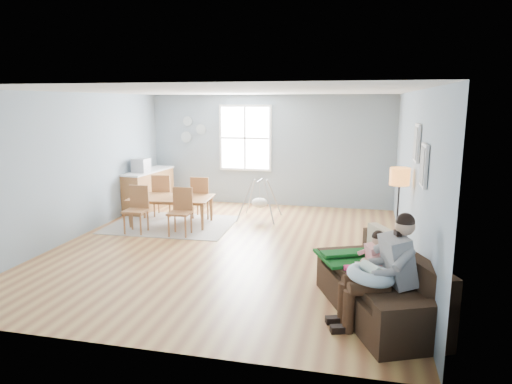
% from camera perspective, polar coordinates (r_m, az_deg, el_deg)
% --- Properties ---
extents(room, '(8.40, 9.40, 3.90)m').
position_cam_1_polar(room, '(7.77, -3.45, 10.40)').
color(room, '#9A5D36').
extents(window, '(1.32, 0.08, 1.62)m').
position_cam_1_polar(window, '(11.30, -1.35, 6.76)').
color(window, white).
rests_on(window, room).
extents(pictures, '(0.05, 1.34, 0.74)m').
position_cam_1_polar(pictures, '(6.49, 19.82, 4.55)').
color(pictures, white).
rests_on(pictures, room).
extents(wall_plates, '(0.67, 0.02, 0.66)m').
position_cam_1_polar(wall_plates, '(11.73, -8.06, 7.69)').
color(wall_plates, '#899EA4').
rests_on(wall_plates, room).
extents(sofa, '(1.57, 2.15, 0.80)m').
position_cam_1_polar(sofa, '(5.80, 15.34, -11.96)').
color(sofa, black).
rests_on(sofa, room).
extents(green_throw, '(1.13, 1.05, 0.04)m').
position_cam_1_polar(green_throw, '(6.25, 12.19, -7.87)').
color(green_throw, '#12511A').
rests_on(green_throw, sofa).
extents(beige_pillow, '(0.32, 0.46, 0.45)m').
position_cam_1_polar(beige_pillow, '(6.18, 15.21, -6.24)').
color(beige_pillow, '#BBA78F').
rests_on(beige_pillow, sofa).
extents(father, '(1.02, 0.65, 1.33)m').
position_cam_1_polar(father, '(5.36, 15.68, -9.10)').
color(father, gray).
rests_on(father, sofa).
extents(nursing_pillow, '(0.74, 0.73, 0.22)m').
position_cam_1_polar(nursing_pillow, '(5.33, 14.16, -10.05)').
color(nursing_pillow, '#C3E5F4').
rests_on(nursing_pillow, father).
extents(infant, '(0.26, 0.36, 0.13)m').
position_cam_1_polar(infant, '(5.33, 14.04, -9.14)').
color(infant, white).
rests_on(infant, nursing_pillow).
extents(toddler, '(0.53, 0.38, 0.79)m').
position_cam_1_polar(toddler, '(5.79, 14.07, -7.79)').
color(toddler, white).
rests_on(toddler, sofa).
extents(floor_lamp, '(0.31, 0.31, 1.52)m').
position_cam_1_polar(floor_lamp, '(7.43, 17.48, 0.88)').
color(floor_lamp, black).
rests_on(floor_lamp, room).
extents(storage_cube, '(0.53, 0.48, 0.54)m').
position_cam_1_polar(storage_cube, '(5.89, 14.64, -11.71)').
color(storage_cube, silver).
rests_on(storage_cube, room).
extents(rug, '(2.58, 1.99, 0.01)m').
position_cam_1_polar(rug, '(9.73, -10.47, -4.01)').
color(rug, gray).
rests_on(rug, room).
extents(dining_table, '(1.75, 1.08, 0.59)m').
position_cam_1_polar(dining_table, '(9.66, -10.53, -2.36)').
color(dining_table, brown).
rests_on(dining_table, rug).
extents(chair_sw, '(0.43, 0.43, 0.92)m').
position_cam_1_polar(chair_sw, '(9.23, -14.62, -1.72)').
color(chair_sw, olive).
rests_on(chair_sw, rug).
extents(chair_se, '(0.43, 0.43, 0.91)m').
position_cam_1_polar(chair_se, '(8.88, -9.34, -2.03)').
color(chair_se, olive).
rests_on(chair_se, rug).
extents(chair_nw, '(0.49, 0.49, 0.95)m').
position_cam_1_polar(chair_nw, '(10.33, -11.60, -0.09)').
color(chair_nw, olive).
rests_on(chair_nw, rug).
extents(chair_ne, '(0.44, 0.44, 0.94)m').
position_cam_1_polar(chair_ne, '(10.02, -6.87, -0.34)').
color(chair_ne, olive).
rests_on(chair_ne, rug).
extents(counter, '(0.63, 1.71, 0.94)m').
position_cam_1_polar(counter, '(11.17, -13.24, 0.32)').
color(counter, brown).
rests_on(counter, room).
extents(monitor, '(0.36, 0.35, 0.32)m').
position_cam_1_polar(monitor, '(10.80, -14.20, 3.25)').
color(monitor, '#A1A1A6').
rests_on(monitor, counter).
extents(baby_swing, '(0.86, 0.87, 0.86)m').
position_cam_1_polar(baby_swing, '(9.91, 0.45, -1.26)').
color(baby_swing, '#A1A1A6').
rests_on(baby_swing, room).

